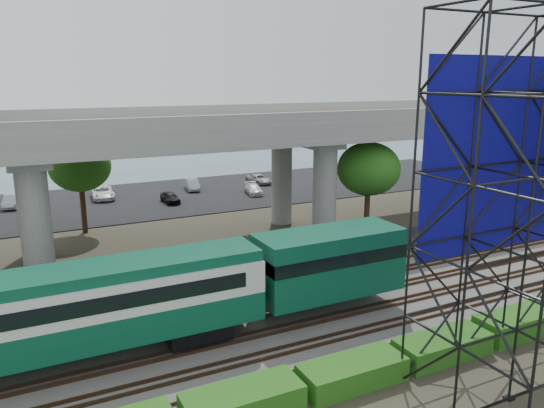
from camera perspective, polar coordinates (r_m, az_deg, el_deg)
ground at (r=26.51m, az=1.26°, el=-14.81°), size 140.00×140.00×0.00m
ballast_bed at (r=28.05m, az=-0.68°, el=-12.90°), size 90.00×12.00×0.20m
service_road at (r=35.29m, az=-6.74°, el=-7.38°), size 90.00×5.00×0.08m
parking_lot at (r=57.11m, az=-14.78°, el=0.40°), size 90.00×18.00×0.08m
harbor_water at (r=78.42m, az=-18.13°, el=3.65°), size 140.00×40.00×0.03m
rail_tracks at (r=27.97m, az=-0.68°, el=-12.57°), size 90.00×9.52×0.16m
commuter_train at (r=24.78m, az=-18.15°, el=-10.23°), size 29.30×3.06×4.30m
overpass at (r=38.10m, az=-11.90°, el=6.66°), size 80.00×12.00×12.40m
hedge_strip at (r=23.52m, az=8.66°, el=-17.39°), size 34.60×1.80×1.20m
trees at (r=37.98m, az=-16.55°, el=2.33°), size 40.94×16.94×7.69m
suv at (r=33.21m, az=-26.55°, el=-8.68°), size 5.94×3.97×1.51m
parked_cars at (r=56.71m, az=-15.31°, el=0.94°), size 34.03×9.45×1.31m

